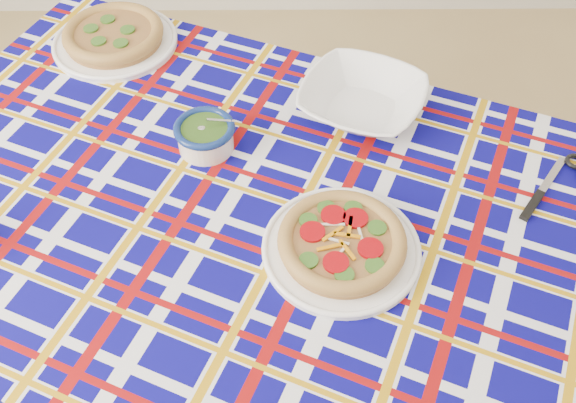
{
  "coord_description": "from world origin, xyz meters",
  "views": [
    {
      "loc": [
        0.19,
        -0.66,
        1.73
      ],
      "look_at": [
        0.2,
        0.15,
        0.77
      ],
      "focal_mm": 40.0,
      "sensor_mm": 36.0,
      "label": 1
    }
  ],
  "objects_px": {
    "serving_bowl": "(362,100)",
    "dining_table": "(262,236)",
    "main_focaccia_plate": "(342,242)",
    "pesto_bowl": "(205,134)"
  },
  "relations": [
    {
      "from": "dining_table",
      "to": "serving_bowl",
      "type": "bearing_deg",
      "value": 76.44
    },
    {
      "from": "dining_table",
      "to": "main_focaccia_plate",
      "type": "relative_size",
      "value": 6.1
    },
    {
      "from": "main_focaccia_plate",
      "to": "serving_bowl",
      "type": "bearing_deg",
      "value": 79.97
    },
    {
      "from": "main_focaccia_plate",
      "to": "pesto_bowl",
      "type": "height_order",
      "value": "pesto_bowl"
    },
    {
      "from": "dining_table",
      "to": "main_focaccia_plate",
      "type": "distance_m",
      "value": 0.21
    },
    {
      "from": "pesto_bowl",
      "to": "serving_bowl",
      "type": "bearing_deg",
      "value": 18.17
    },
    {
      "from": "dining_table",
      "to": "serving_bowl",
      "type": "relative_size",
      "value": 6.89
    },
    {
      "from": "dining_table",
      "to": "pesto_bowl",
      "type": "distance_m",
      "value": 0.25
    },
    {
      "from": "serving_bowl",
      "to": "dining_table",
      "type": "bearing_deg",
      "value": -126.99
    },
    {
      "from": "serving_bowl",
      "to": "main_focaccia_plate",
      "type": "bearing_deg",
      "value": -100.03
    }
  ]
}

